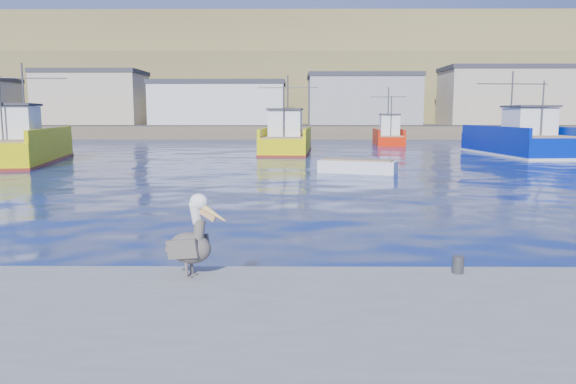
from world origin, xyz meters
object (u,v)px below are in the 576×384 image
object	(u,v)px
trawler_blue	(518,141)
boat_orange	(389,135)
trawler_yellow_b	(286,141)
trawler_yellow_a	(20,146)
skiff_mid	(358,168)
pelican	(192,241)

from	to	relation	value
trawler_blue	boat_orange	distance (m)	16.11
trawler_yellow_b	trawler_blue	world-z (taller)	trawler_blue
trawler_yellow_a	skiff_mid	xyz separation A→B (m)	(21.40, -6.06, -0.81)
skiff_mid	pelican	size ratio (longest dim) A/B	3.12
trawler_yellow_a	trawler_yellow_b	size ratio (longest dim) A/B	1.19
trawler_yellow_a	skiff_mid	size ratio (longest dim) A/B	2.92
trawler_yellow_b	boat_orange	world-z (taller)	trawler_yellow_b
skiff_mid	pelican	xyz separation A→B (m)	(-5.28, -21.37, 0.82)
pelican	trawler_yellow_b	bearing A→B (deg)	88.08
trawler_yellow_a	trawler_blue	world-z (taller)	trawler_yellow_a
boat_orange	trawler_yellow_a	bearing A→B (deg)	-142.27
trawler_yellow_a	trawler_blue	xyz separation A→B (m)	(35.46, 7.33, -0.01)
boat_orange	skiff_mid	distance (m)	28.28
boat_orange	skiff_mid	xyz separation A→B (m)	(-6.36, -27.54, -0.69)
skiff_mid	boat_orange	bearing A→B (deg)	76.99
trawler_blue	pelican	size ratio (longest dim) A/B	8.79
trawler_yellow_b	trawler_blue	distance (m)	18.22
trawler_yellow_a	trawler_blue	distance (m)	36.21
trawler_yellow_a	boat_orange	bearing A→B (deg)	37.73
trawler_blue	trawler_yellow_b	bearing A→B (deg)	173.62
trawler_yellow_b	pelican	world-z (taller)	trawler_yellow_b
boat_orange	pelican	distance (m)	50.28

